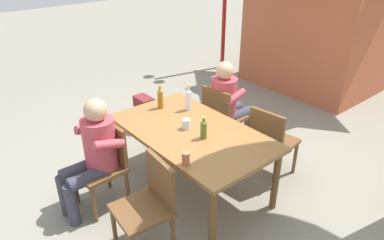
% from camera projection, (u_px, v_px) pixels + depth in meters
% --- Properties ---
extents(ground_plane, '(24.00, 24.00, 0.00)m').
position_uv_depth(ground_plane, '(192.00, 187.00, 3.98)').
color(ground_plane, gray).
extents(dining_table, '(1.73, 1.01, 0.72)m').
position_uv_depth(dining_table, '(192.00, 137.00, 3.68)').
color(dining_table, olive).
rests_on(dining_table, ground_plane).
extents(chair_far_left, '(0.49, 0.49, 0.87)m').
position_uv_depth(chair_far_left, '(222.00, 115.00, 4.47)').
color(chair_far_left, brown).
rests_on(chair_far_left, ground_plane).
extents(chair_near_left, '(0.46, 0.46, 0.87)m').
position_uv_depth(chair_near_left, '(105.00, 161.00, 3.57)').
color(chair_near_left, brown).
rests_on(chair_near_left, ground_plane).
extents(chair_near_right, '(0.48, 0.48, 0.87)m').
position_uv_depth(chair_near_right, '(149.00, 202.00, 3.03)').
color(chair_near_right, brown).
rests_on(chair_near_right, ground_plane).
extents(chair_far_right, '(0.49, 0.49, 0.87)m').
position_uv_depth(chair_far_right, '(271.00, 140.00, 3.94)').
color(chair_far_right, brown).
rests_on(chair_far_right, ground_plane).
extents(person_in_white_shirt, '(0.47, 0.61, 1.18)m').
position_uv_depth(person_in_white_shirt, '(228.00, 101.00, 4.46)').
color(person_in_white_shirt, '#B7424C').
rests_on(person_in_white_shirt, ground_plane).
extents(person_in_plaid_shirt, '(0.47, 0.61, 1.18)m').
position_uv_depth(person_in_plaid_shirt, '(93.00, 151.00, 3.42)').
color(person_in_plaid_shirt, '#B7424C').
rests_on(person_in_plaid_shirt, ground_plane).
extents(bottle_olive, '(0.06, 0.06, 0.24)m').
position_uv_depth(bottle_olive, '(204.00, 129.00, 3.46)').
color(bottle_olive, '#566623').
rests_on(bottle_olive, dining_table).
extents(bottle_amber, '(0.06, 0.06, 0.29)m').
position_uv_depth(bottle_amber, '(160.00, 98.00, 4.06)').
color(bottle_amber, '#996019').
rests_on(bottle_amber, dining_table).
extents(bottle_clear, '(0.06, 0.06, 0.31)m').
position_uv_depth(bottle_clear, '(189.00, 99.00, 4.01)').
color(bottle_clear, white).
rests_on(bottle_clear, dining_table).
extents(cup_terracotta, '(0.07, 0.07, 0.12)m').
position_uv_depth(cup_terracotta, '(186.00, 158.00, 3.08)').
color(cup_terracotta, '#BC6B47').
rests_on(cup_terracotta, dining_table).
extents(cup_glass, '(0.08, 0.08, 0.10)m').
position_uv_depth(cup_glass, '(186.00, 124.00, 3.66)').
color(cup_glass, silver).
rests_on(cup_glass, dining_table).
extents(backpack_by_near_side, '(0.30, 0.24, 0.47)m').
position_uv_depth(backpack_by_near_side, '(144.00, 113.00, 5.11)').
color(backpack_by_near_side, maroon).
rests_on(backpack_by_near_side, ground_plane).
extents(brick_kiosk, '(2.44, 1.79, 2.68)m').
position_uv_depth(brick_kiosk, '(320.00, 7.00, 6.07)').
color(brick_kiosk, '#B25638').
rests_on(brick_kiosk, ground_plane).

